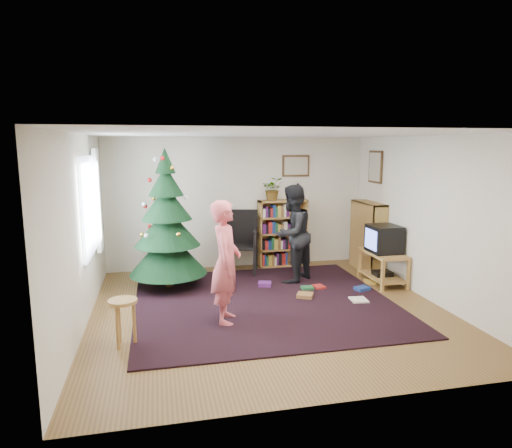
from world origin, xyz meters
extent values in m
plane|color=brown|center=(0.00, 0.00, 0.00)|extent=(5.00, 5.00, 0.00)
plane|color=white|center=(0.00, 0.00, 2.50)|extent=(5.00, 5.00, 0.00)
cube|color=silver|center=(0.00, 2.50, 1.25)|extent=(5.00, 0.02, 2.50)
cube|color=silver|center=(0.00, -2.50, 1.25)|extent=(5.00, 0.02, 2.50)
cube|color=silver|center=(-2.50, 0.00, 1.25)|extent=(0.02, 5.00, 2.50)
cube|color=silver|center=(2.50, 0.00, 1.25)|extent=(0.02, 5.00, 2.50)
cube|color=black|center=(0.00, 0.30, 0.01)|extent=(3.80, 3.60, 0.02)
cube|color=silver|center=(-2.47, 0.60, 1.50)|extent=(0.04, 1.20, 1.40)
cube|color=white|center=(-2.43, 1.30, 1.50)|extent=(0.06, 0.35, 1.60)
cube|color=#4C3319|center=(1.15, 2.48, 1.95)|extent=(0.55, 0.03, 0.42)
cube|color=beige|center=(1.15, 2.48, 1.95)|extent=(0.47, 0.01, 0.34)
cube|color=#4C3319|center=(2.48, 1.75, 1.95)|extent=(0.03, 0.50, 0.60)
cube|color=beige|center=(2.48, 1.75, 1.95)|extent=(0.01, 0.42, 0.52)
cylinder|color=#3F2816|center=(-1.38, 1.37, 0.12)|extent=(0.12, 0.12, 0.25)
cone|color=black|center=(-1.38, 1.37, 0.61)|extent=(1.28, 1.28, 0.72)
cone|color=black|center=(-1.38, 1.37, 1.04)|extent=(1.07, 1.07, 0.64)
cone|color=black|center=(-1.38, 1.37, 1.44)|extent=(0.82, 0.82, 0.57)
cone|color=black|center=(-1.38, 1.37, 1.79)|extent=(0.58, 0.58, 0.49)
cone|color=black|center=(-1.38, 1.37, 2.11)|extent=(0.33, 0.33, 0.41)
cube|color=#AC853D|center=(0.86, 2.34, 0.65)|extent=(0.95, 0.30, 1.30)
cube|color=#AC853D|center=(0.86, 2.34, 1.29)|extent=(0.95, 0.30, 0.03)
cube|color=#AC853D|center=(2.34, 1.67, 0.65)|extent=(0.30, 0.95, 1.30)
cube|color=#AC853D|center=(2.34, 1.67, 1.29)|extent=(0.30, 0.95, 0.03)
cube|color=#AC853D|center=(2.22, 0.82, 0.53)|extent=(0.51, 0.92, 0.04)
cube|color=#AC853D|center=(1.99, 0.39, 0.26)|extent=(0.05, 0.05, 0.51)
cube|color=#AC853D|center=(2.45, 0.39, 0.26)|extent=(0.05, 0.05, 0.51)
cube|color=#AC853D|center=(1.99, 1.25, 0.26)|extent=(0.05, 0.05, 0.51)
cube|color=#AC853D|center=(2.45, 1.25, 0.26)|extent=(0.05, 0.05, 0.51)
cube|color=#AC853D|center=(2.22, 0.82, 0.12)|extent=(0.47, 0.88, 0.03)
cube|color=black|center=(2.22, 0.82, 0.17)|extent=(0.30, 0.25, 0.08)
cube|color=black|center=(2.22, 0.82, 0.78)|extent=(0.48, 0.53, 0.46)
cube|color=#5D7CFF|center=(1.97, 0.82, 0.78)|extent=(0.01, 0.41, 0.33)
cube|color=black|center=(-0.06, 1.98, 0.52)|extent=(0.77, 0.77, 0.05)
cube|color=black|center=(-0.06, 2.27, 0.84)|extent=(0.62, 0.21, 0.63)
cube|color=black|center=(-0.35, 1.69, 0.26)|extent=(0.06, 0.06, 0.52)
cube|color=black|center=(0.22, 1.69, 0.26)|extent=(0.06, 0.06, 0.52)
cube|color=black|center=(-0.35, 2.26, 0.26)|extent=(0.06, 0.06, 0.52)
cube|color=black|center=(0.22, 2.26, 0.26)|extent=(0.06, 0.06, 0.52)
cylinder|color=#AC853D|center=(-1.97, -0.79, 0.55)|extent=(0.34, 0.34, 0.04)
cylinder|color=#AC853D|center=(-1.84, -0.79, 0.26)|extent=(0.04, 0.04, 0.53)
cylinder|color=#AC853D|center=(-2.03, -0.68, 0.26)|extent=(0.04, 0.04, 0.53)
cylinder|color=#AC853D|center=(-2.03, -0.89, 0.26)|extent=(0.04, 0.04, 0.53)
imported|color=#D3545B|center=(-0.67, -0.32, 0.82)|extent=(0.51, 0.67, 1.65)
imported|color=black|center=(0.72, 1.25, 0.85)|extent=(1.04, 1.02, 1.69)
imported|color=gray|center=(0.66, 2.34, 1.52)|extent=(0.46, 0.42, 0.45)
cylinder|color=#A57F33|center=(1.16, 2.34, 1.35)|extent=(0.10, 0.10, 0.10)
sphere|color=#FFD88C|center=(1.16, 2.34, 1.47)|extent=(0.10, 0.10, 0.10)
cone|color=black|center=(1.16, 2.34, 1.55)|extent=(0.25, 0.25, 0.17)
cube|color=#A51E19|center=(1.05, 0.76, 0.04)|extent=(0.20, 0.20, 0.08)
cube|color=navy|center=(1.69, 0.49, 0.04)|extent=(0.20, 0.20, 0.08)
cube|color=#1E592D|center=(0.83, 0.73, 0.04)|extent=(0.20, 0.20, 0.08)
cube|color=gold|center=(2.01, 0.85, 0.04)|extent=(0.20, 0.20, 0.08)
cube|color=brown|center=(0.67, 0.36, 0.04)|extent=(0.20, 0.20, 0.08)
cube|color=beige|center=(1.42, 0.03, 0.04)|extent=(0.20, 0.20, 0.08)
cube|color=#4C1959|center=(0.19, 1.05, 0.04)|extent=(0.20, 0.20, 0.08)
camera|label=1|loc=(-1.53, -6.12, 2.35)|focal=32.00mm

